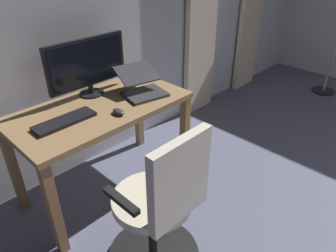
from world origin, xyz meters
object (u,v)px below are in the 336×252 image
computer_mouse (119,112)px  office_chair (160,212)px  laptop (142,86)px  computer_monitor (87,64)px  computer_keyboard (65,121)px  desk (102,119)px

computer_mouse → office_chair: bearing=69.3°
office_chair → computer_mouse: office_chair is taller
laptop → computer_monitor: bearing=-31.4°
computer_keyboard → desk: bearing=-172.5°
computer_keyboard → laptop: bearing=178.4°
desk → computer_keyboard: size_ratio=3.15×
computer_monitor → computer_keyboard: computer_monitor is taller
computer_keyboard → computer_mouse: (-0.31, 0.15, 0.01)m
computer_keyboard → laptop: 0.64m
desk → laptop: (-0.34, 0.06, 0.16)m
computer_keyboard → computer_mouse: 0.34m
office_chair → computer_keyboard: size_ratio=2.49×
desk → computer_keyboard: 0.32m
computer_monitor → laptop: (-0.27, 0.26, -0.17)m
desk → computer_monitor: bearing=-108.0°
desk → computer_monitor: (-0.07, -0.21, 0.34)m
desk → laptop: laptop is taller
office_chair → computer_keyboard: (0.07, -0.77, 0.29)m
computer_monitor → computer_keyboard: bearing=34.1°
office_chair → computer_keyboard: bearing=95.5°
laptop → computer_mouse: 0.36m
desk → computer_mouse: bearing=93.2°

